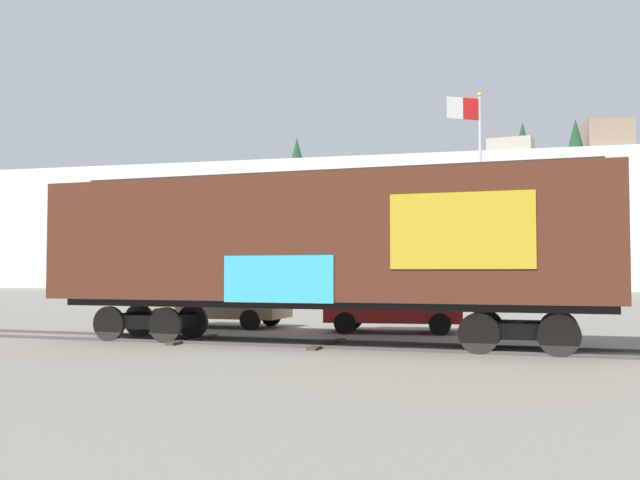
% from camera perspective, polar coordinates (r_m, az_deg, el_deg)
% --- Properties ---
extents(ground_plane, '(260.00, 260.00, 0.00)m').
position_cam_1_polar(ground_plane, '(18.14, -2.30, -8.36)').
color(ground_plane, slate).
extents(track, '(59.95, 6.16, 0.08)m').
position_cam_1_polar(track, '(18.20, -2.41, -8.21)').
color(track, '#4C4742').
rests_on(track, ground_plane).
extents(freight_car, '(14.25, 4.08, 4.38)m').
position_cam_1_polar(freight_car, '(17.86, 0.02, -0.24)').
color(freight_car, '#472316').
rests_on(freight_car, ground_plane).
extents(flagpole, '(1.43, 0.88, 9.46)m').
position_cam_1_polar(flagpole, '(30.89, 12.22, 5.47)').
color(flagpole, silver).
rests_on(flagpole, ground_plane).
extents(hillside, '(114.79, 28.75, 18.50)m').
position_cam_1_polar(hillside, '(86.12, 10.66, 0.87)').
color(hillside, silver).
rests_on(hillside, ground_plane).
extents(parked_car_tan, '(4.88, 2.24, 1.58)m').
position_cam_1_polar(parked_car_tan, '(24.16, -8.48, -4.97)').
color(parked_car_tan, '#9E8966').
rests_on(parked_car_tan, ground_plane).
extents(parked_car_red, '(4.20, 2.24, 1.61)m').
position_cam_1_polar(parked_car_red, '(21.90, 5.78, -5.19)').
color(parked_car_red, '#B21E1E').
rests_on(parked_car_red, ground_plane).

